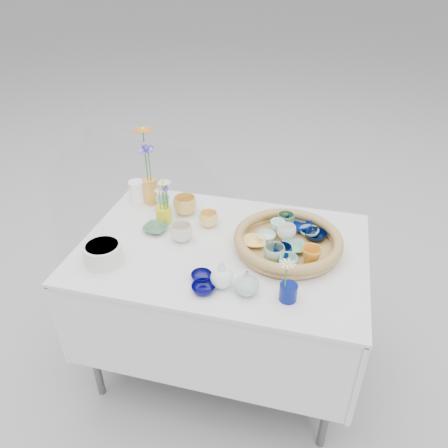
% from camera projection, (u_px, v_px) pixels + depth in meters
% --- Properties ---
extents(ground, '(80.00, 80.00, 0.00)m').
position_uv_depth(ground, '(223.00, 361.00, 2.36)').
color(ground, '#969696').
extents(display_table, '(1.26, 0.86, 0.77)m').
position_uv_depth(display_table, '(223.00, 361.00, 2.36)').
color(display_table, white).
rests_on(display_table, ground).
extents(wicker_tray, '(0.47, 0.47, 0.08)m').
position_uv_depth(wicker_tray, '(288.00, 242.00, 1.90)').
color(wicker_tray, '#A3793A').
rests_on(wicker_tray, display_table).
extents(tray_ceramic_0, '(0.17, 0.17, 0.04)m').
position_uv_depth(tray_ceramic_0, '(298.00, 225.00, 2.02)').
color(tray_ceramic_0, navy).
rests_on(tray_ceramic_0, wicker_tray).
extents(tray_ceramic_1, '(0.11, 0.11, 0.03)m').
position_uv_depth(tray_ceramic_1, '(315.00, 236.00, 1.95)').
color(tray_ceramic_1, black).
rests_on(tray_ceramic_1, wicker_tray).
extents(tray_ceramic_2, '(0.10, 0.10, 0.08)m').
position_uv_depth(tray_ceramic_2, '(311.00, 256.00, 1.79)').
color(tray_ceramic_2, orange).
rests_on(tray_ceramic_2, wicker_tray).
extents(tray_ceramic_3, '(0.13, 0.13, 0.03)m').
position_uv_depth(tray_ceramic_3, '(294.00, 248.00, 1.88)').
color(tray_ceramic_3, '#64A184').
rests_on(tray_ceramic_3, wicker_tray).
extents(tray_ceramic_4, '(0.10, 0.10, 0.07)m').
position_uv_depth(tray_ceramic_4, '(274.00, 254.00, 1.81)').
color(tray_ceramic_4, '#96BB96').
rests_on(tray_ceramic_4, wicker_tray).
extents(tray_ceramic_5, '(0.09, 0.09, 0.03)m').
position_uv_depth(tray_ceramic_5, '(266.00, 237.00, 1.95)').
color(tray_ceramic_5, silver).
rests_on(tray_ceramic_5, wicker_tray).
extents(tray_ceramic_6, '(0.08, 0.08, 0.06)m').
position_uv_depth(tray_ceramic_6, '(277.00, 227.00, 1.99)').
color(tray_ceramic_6, '#C8FEF0').
rests_on(tray_ceramic_6, wicker_tray).
extents(tray_ceramic_7, '(0.11, 0.11, 0.07)m').
position_uv_depth(tray_ceramic_7, '(286.00, 233.00, 1.94)').
color(tray_ceramic_7, white).
rests_on(tray_ceramic_7, wicker_tray).
extents(tray_ceramic_8, '(0.09, 0.09, 0.03)m').
position_uv_depth(tray_ceramic_8, '(309.00, 232.00, 1.98)').
color(tray_ceramic_8, '#A8ECFE').
rests_on(tray_ceramic_8, wicker_tray).
extents(tray_ceramic_9, '(0.10, 0.10, 0.06)m').
position_uv_depth(tray_ceramic_9, '(282.00, 252.00, 1.82)').
color(tray_ceramic_9, '#031140').
rests_on(tray_ceramic_9, wicker_tray).
extents(tray_ceramic_10, '(0.11, 0.11, 0.03)m').
position_uv_depth(tray_ceramic_10, '(254.00, 242.00, 1.92)').
color(tray_ceramic_10, '#FFCF63').
rests_on(tray_ceramic_10, wicker_tray).
extents(tray_ceramic_11, '(0.09, 0.09, 0.06)m').
position_uv_depth(tray_ceramic_11, '(288.00, 262.00, 1.76)').
color(tray_ceramic_11, '#95D0C5').
rests_on(tray_ceramic_11, wicker_tray).
extents(tray_ceramic_12, '(0.10, 0.10, 0.06)m').
position_uv_depth(tray_ceramic_12, '(286.00, 220.00, 2.03)').
color(tray_ceramic_12, '#3C754A').
rests_on(tray_ceramic_12, wicker_tray).
extents(loose_ceramic_0, '(0.15, 0.15, 0.09)m').
position_uv_depth(loose_ceramic_0, '(185.00, 205.00, 2.16)').
color(loose_ceramic_0, gold).
rests_on(loose_ceramic_0, display_table).
extents(loose_ceramic_1, '(0.12, 0.12, 0.07)m').
position_uv_depth(loose_ceramic_1, '(209.00, 219.00, 2.07)').
color(loose_ceramic_1, '#F9C664').
rests_on(loose_ceramic_1, display_table).
extents(loose_ceramic_2, '(0.13, 0.13, 0.03)m').
position_uv_depth(loose_ceramic_2, '(156.00, 229.00, 2.04)').
color(loose_ceramic_2, '#497556').
rests_on(loose_ceramic_2, display_table).
extents(loose_ceramic_3, '(0.10, 0.10, 0.08)m').
position_uv_depth(loose_ceramic_3, '(182.00, 233.00, 1.96)').
color(loose_ceramic_3, beige).
rests_on(loose_ceramic_3, display_table).
extents(loose_ceramic_4, '(0.11, 0.11, 0.03)m').
position_uv_depth(loose_ceramic_4, '(201.00, 276.00, 1.75)').
color(loose_ceramic_4, '#060645').
rests_on(loose_ceramic_4, display_table).
extents(loose_ceramic_5, '(0.09, 0.09, 0.07)m').
position_uv_depth(loose_ceramic_5, '(163.00, 203.00, 2.20)').
color(loose_ceramic_5, '#A8C6BA').
rests_on(loose_ceramic_5, display_table).
extents(loose_ceramic_6, '(0.11, 0.11, 0.03)m').
position_uv_depth(loose_ceramic_6, '(203.00, 288.00, 1.68)').
color(loose_ceramic_6, '#030246').
rests_on(loose_ceramic_6, display_table).
extents(fluted_bowl, '(0.18, 0.18, 0.08)m').
position_uv_depth(fluted_bowl, '(103.00, 253.00, 1.83)').
color(fluted_bowl, silver).
rests_on(fluted_bowl, display_table).
extents(bud_vase_paleblue, '(0.10, 0.10, 0.14)m').
position_uv_depth(bud_vase_paleblue, '(222.00, 273.00, 1.68)').
color(bud_vase_paleblue, white).
rests_on(bud_vase_paleblue, display_table).
extents(bud_vase_seafoam, '(0.13, 0.13, 0.10)m').
position_uv_depth(bud_vase_seafoam, '(247.00, 282.00, 1.66)').
color(bud_vase_seafoam, '#9CC1B1').
rests_on(bud_vase_seafoam, display_table).
extents(bud_vase_cobalt, '(0.07, 0.07, 0.07)m').
position_uv_depth(bud_vase_cobalt, '(288.00, 292.00, 1.64)').
color(bud_vase_cobalt, '#071360').
rests_on(bud_vase_cobalt, display_table).
extents(single_daisy, '(0.09, 0.09, 0.13)m').
position_uv_depth(single_daisy, '(286.00, 276.00, 1.58)').
color(single_daisy, silver).
rests_on(single_daisy, bud_vase_cobalt).
extents(tall_vase_yellow, '(0.08, 0.08, 0.13)m').
position_uv_depth(tall_vase_yellow, '(150.00, 191.00, 2.23)').
color(tall_vase_yellow, gold).
rests_on(tall_vase_yellow, display_table).
extents(gerbera, '(0.14, 0.14, 0.28)m').
position_uv_depth(gerbera, '(145.00, 156.00, 2.12)').
color(gerbera, orange).
rests_on(gerbera, tall_vase_yellow).
extents(hydrangea, '(0.08, 0.08, 0.24)m').
position_uv_depth(hydrangea, '(150.00, 165.00, 2.14)').
color(hydrangea, '#3734B2').
rests_on(hydrangea, tall_vase_yellow).
extents(white_pitcher, '(0.14, 0.12, 0.11)m').
position_uv_depth(white_pitcher, '(137.00, 191.00, 2.25)').
color(white_pitcher, white).
rests_on(white_pitcher, display_table).
extents(daisy_cup, '(0.08, 0.08, 0.08)m').
position_uv_depth(daisy_cup, '(164.00, 215.00, 2.09)').
color(daisy_cup, '#CFCE1A').
rests_on(daisy_cup, display_table).
extents(daisy_posy, '(0.10, 0.10, 0.14)m').
position_uv_depth(daisy_posy, '(164.00, 194.00, 2.03)').
color(daisy_posy, white).
rests_on(daisy_posy, daisy_cup).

